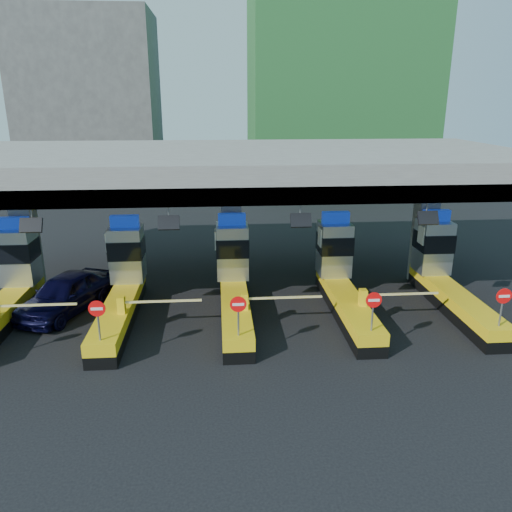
{
  "coord_description": "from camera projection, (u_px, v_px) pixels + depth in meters",
  "views": [
    {
      "loc": [
        -0.66,
        -21.24,
        9.33
      ],
      "look_at": [
        1.01,
        0.0,
        2.59
      ],
      "focal_mm": 35.0,
      "sensor_mm": 36.0,
      "label": 1
    }
  ],
  "objects": [
    {
      "name": "ground",
      "position": [
        234.0,
        310.0,
        23.05
      ],
      "size": [
        120.0,
        120.0,
        0.0
      ],
      "primitive_type": "plane",
      "color": "black",
      "rests_on": "ground"
    },
    {
      "name": "toll_canopy",
      "position": [
        230.0,
        168.0,
        23.93
      ],
      "size": [
        28.0,
        12.09,
        7.0
      ],
      "color": "slate",
      "rests_on": "ground"
    },
    {
      "name": "toll_lane_far_left",
      "position": [
        9.0,
        286.0,
        22.15
      ],
      "size": [
        4.43,
        8.0,
        4.16
      ],
      "color": "black",
      "rests_on": "ground"
    },
    {
      "name": "toll_lane_left",
      "position": [
        123.0,
        282.0,
        22.52
      ],
      "size": [
        4.43,
        8.0,
        4.16
      ],
      "color": "black",
      "rests_on": "ground"
    },
    {
      "name": "toll_lane_center",
      "position": [
        234.0,
        279.0,
        22.9
      ],
      "size": [
        4.43,
        8.0,
        4.16
      ],
      "color": "black",
      "rests_on": "ground"
    },
    {
      "name": "toll_lane_right",
      "position": [
        341.0,
        277.0,
        23.27
      ],
      "size": [
        4.43,
        8.0,
        4.16
      ],
      "color": "black",
      "rests_on": "ground"
    },
    {
      "name": "toll_lane_far_right",
      "position": [
        444.0,
        274.0,
        23.65
      ],
      "size": [
        4.43,
        8.0,
        4.16
      ],
      "color": "black",
      "rests_on": "ground"
    },
    {
      "name": "bg_building_scaffold",
      "position": [
        340.0,
        50.0,
        50.14
      ],
      "size": [
        18.0,
        12.0,
        28.0
      ],
      "primitive_type": "cube",
      "color": "#1E5926",
      "rests_on": "ground"
    },
    {
      "name": "bg_building_concrete",
      "position": [
        91.0,
        102.0,
        53.51
      ],
      "size": [
        14.0,
        10.0,
        18.0
      ],
      "primitive_type": "cube",
      "color": "#4C4C49",
      "rests_on": "ground"
    },
    {
      "name": "van",
      "position": [
        65.0,
        294.0,
        22.58
      ],
      "size": [
        3.88,
        5.63,
        1.78
      ],
      "primitive_type": "imported",
      "rotation": [
        0.0,
        0.0,
        -0.38
      ],
      "color": "black",
      "rests_on": "ground"
    }
  ]
}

